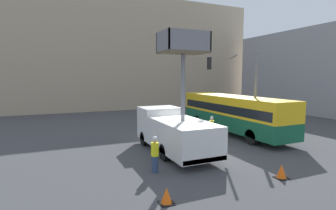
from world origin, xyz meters
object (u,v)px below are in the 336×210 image
Objects in this scene: road_worker_directing at (212,128)px; traffic_cone_mid_road at (282,172)px; traffic_cone_near_truck at (167,196)px; city_bus at (233,111)px; traffic_light_pole at (239,81)px; utility_truck at (174,128)px; road_worker_near_truck at (155,154)px.

traffic_cone_mid_road is (-1.09, -7.41, -0.58)m from road_worker_directing.
traffic_cone_near_truck is (-6.84, -7.51, -0.60)m from road_worker_directing.
city_bus is 3.03m from traffic_light_pole.
utility_truck reaches higher than city_bus.
utility_truck is at bearing 119.96° from city_bus.
utility_truck reaches higher than road_worker_directing.
road_worker_directing is 7.52m from traffic_cone_mid_road.
road_worker_near_truck reaches higher than traffic_cone_near_truck.
traffic_cone_near_truck is (-9.02, -7.29, -4.00)m from traffic_light_pole.
city_bus reaches higher than road_worker_directing.
city_bus is 18.80× the size of traffic_cone_near_truck.
city_bus reaches higher than traffic_cone_mid_road.
road_worker_directing reaches higher than traffic_cone_mid_road.
city_bus reaches higher than traffic_cone_near_truck.
traffic_light_pole is at bearing 160.63° from city_bus.
utility_truck is 6.80m from traffic_light_pole.
city_bus is 10.72m from road_worker_near_truck.
traffic_light_pole reaches higher than road_worker_directing.
road_worker_near_truck is 5.88m from traffic_cone_mid_road.
traffic_light_pole is at bearing -96.19° from road_worker_directing.
traffic_cone_mid_road is (2.75, -5.70, -1.19)m from utility_truck.
utility_truck is at bearing 115.76° from traffic_cone_mid_road.
traffic_cone_mid_road is at bearing -114.40° from traffic_light_pole.
traffic_cone_near_truck is 0.94× the size of traffic_cone_mid_road.
traffic_cone_mid_road is (5.00, -3.03, -0.59)m from road_worker_near_truck.
road_worker_directing is at bearing 24.02° from utility_truck.
road_worker_near_truck is at bearing 128.03° from city_bus.
traffic_cone_mid_road reaches higher than traffic_cone_near_truck.
road_worker_near_truck reaches higher than road_worker_directing.
traffic_cone_near_truck is at bearing 137.77° from city_bus.
utility_truck is 0.62× the size of city_bus.
traffic_cone_near_truck is (-3.00, -5.80, -1.21)m from utility_truck.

